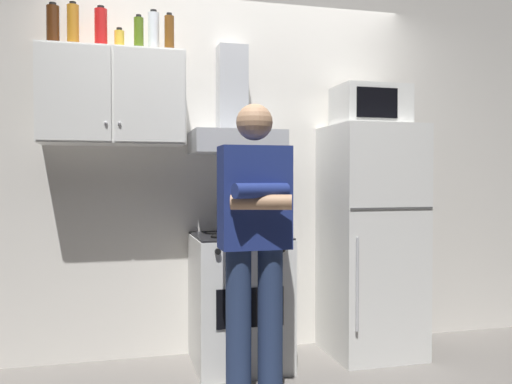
# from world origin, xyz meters

# --- Properties ---
(ground_plane) EXTENTS (7.00, 7.00, 0.00)m
(ground_plane) POSITION_xyz_m (0.00, 0.00, 0.00)
(ground_plane) COLOR slate
(back_wall_tiled) EXTENTS (4.80, 0.10, 2.70)m
(back_wall_tiled) POSITION_xyz_m (0.00, 0.60, 1.35)
(back_wall_tiled) COLOR silver
(back_wall_tiled) RESTS_ON ground_plane
(upper_cabinet) EXTENTS (0.90, 0.37, 0.60)m
(upper_cabinet) POSITION_xyz_m (-0.85, 0.37, 1.75)
(upper_cabinet) COLOR white
(stove_oven) EXTENTS (0.60, 0.62, 0.87)m
(stove_oven) POSITION_xyz_m (-0.05, 0.25, 0.43)
(stove_oven) COLOR white
(stove_oven) RESTS_ON ground_plane
(range_hood) EXTENTS (0.60, 0.44, 0.75)m
(range_hood) POSITION_xyz_m (-0.05, 0.38, 1.60)
(range_hood) COLOR #B7BABF
(refrigerator) EXTENTS (0.60, 0.62, 1.60)m
(refrigerator) POSITION_xyz_m (0.90, 0.25, 0.80)
(refrigerator) COLOR white
(refrigerator) RESTS_ON ground_plane
(microwave) EXTENTS (0.48, 0.37, 0.28)m
(microwave) POSITION_xyz_m (0.90, 0.27, 1.74)
(microwave) COLOR silver
(microwave) RESTS_ON refrigerator
(person_standing) EXTENTS (0.38, 0.33, 1.64)m
(person_standing) POSITION_xyz_m (-0.10, -0.36, 0.90)
(person_standing) COLOR navy
(person_standing) RESTS_ON ground_plane
(cooking_pot) EXTENTS (0.31, 0.21, 0.11)m
(cooking_pot) POSITION_xyz_m (0.08, 0.13, 0.93)
(cooking_pot) COLOR #B7BABF
(cooking_pot) RESTS_ON stove_oven
(bottle_spice_jar) EXTENTS (0.06, 0.06, 0.14)m
(bottle_spice_jar) POSITION_xyz_m (-0.81, 0.37, 2.12)
(bottle_spice_jar) COLOR gold
(bottle_spice_jar) RESTS_ON upper_cabinet
(bottle_vodka_clear) EXTENTS (0.07, 0.07, 0.29)m
(bottle_vodka_clear) POSITION_xyz_m (-0.59, 0.42, 2.19)
(bottle_vodka_clear) COLOR silver
(bottle_vodka_clear) RESTS_ON upper_cabinet
(bottle_olive_oil) EXTENTS (0.06, 0.06, 0.24)m
(bottle_olive_oil) POSITION_xyz_m (-0.69, 0.37, 2.16)
(bottle_olive_oil) COLOR #4C6B19
(bottle_olive_oil) RESTS_ON upper_cabinet
(bottle_soda_red) EXTENTS (0.08, 0.08, 0.27)m
(bottle_soda_red) POSITION_xyz_m (-0.92, 0.37, 2.18)
(bottle_soda_red) COLOR red
(bottle_soda_red) RESTS_ON upper_cabinet
(bottle_beer_brown) EXTENTS (0.06, 0.06, 0.26)m
(bottle_beer_brown) POSITION_xyz_m (-0.49, 0.38, 2.18)
(bottle_beer_brown) COLOR brown
(bottle_beer_brown) RESTS_ON upper_cabinet
(bottle_liquor_amber) EXTENTS (0.07, 0.07, 0.29)m
(bottle_liquor_amber) POSITION_xyz_m (-1.09, 0.38, 2.19)
(bottle_liquor_amber) COLOR #B7721E
(bottle_liquor_amber) RESTS_ON upper_cabinet
(bottle_rum_dark) EXTENTS (0.08, 0.08, 0.27)m
(bottle_rum_dark) POSITION_xyz_m (-1.21, 0.37, 2.18)
(bottle_rum_dark) COLOR #47230F
(bottle_rum_dark) RESTS_ON upper_cabinet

